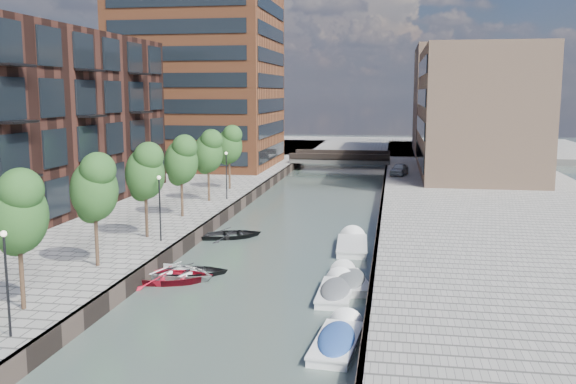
% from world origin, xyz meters
% --- Properties ---
extents(water, '(300.00, 300.00, 0.00)m').
position_xyz_m(water, '(0.00, 40.00, 0.00)').
color(water, '#38473F').
rests_on(water, ground).
extents(quay_right, '(20.00, 140.00, 1.00)m').
position_xyz_m(quay_right, '(16.00, 40.00, 0.50)').
color(quay_right, gray).
rests_on(quay_right, ground).
extents(quay_wall_left, '(0.25, 140.00, 1.00)m').
position_xyz_m(quay_wall_left, '(-6.10, 40.00, 0.50)').
color(quay_wall_left, '#332823').
rests_on(quay_wall_left, ground).
extents(quay_wall_right, '(0.25, 140.00, 1.00)m').
position_xyz_m(quay_wall_right, '(6.10, 40.00, 0.50)').
color(quay_wall_right, '#332823').
rests_on(quay_wall_right, ground).
extents(far_closure, '(80.00, 40.00, 1.00)m').
position_xyz_m(far_closure, '(0.00, 100.00, 0.50)').
color(far_closure, gray).
rests_on(far_closure, ground).
extents(apartment_block, '(8.00, 38.00, 14.00)m').
position_xyz_m(apartment_block, '(-20.00, 30.00, 8.00)').
color(apartment_block, black).
rests_on(apartment_block, quay_left).
extents(tower, '(18.00, 18.00, 30.00)m').
position_xyz_m(tower, '(-17.00, 65.00, 16.00)').
color(tower, brown).
rests_on(tower, quay_left).
extents(tan_block_near, '(12.00, 25.00, 14.00)m').
position_xyz_m(tan_block_near, '(16.00, 62.00, 8.00)').
color(tan_block_near, tan).
rests_on(tan_block_near, quay_right).
extents(tan_block_far, '(12.00, 20.00, 16.00)m').
position_xyz_m(tan_block_far, '(16.00, 88.00, 9.00)').
color(tan_block_far, tan).
rests_on(tan_block_far, quay_right).
extents(bridge, '(13.00, 6.00, 1.30)m').
position_xyz_m(bridge, '(0.00, 72.00, 1.39)').
color(bridge, gray).
rests_on(bridge, ground).
extents(tree_1, '(2.50, 2.50, 5.95)m').
position_xyz_m(tree_1, '(-8.50, 11.00, 5.31)').
color(tree_1, '#382619').
rests_on(tree_1, quay_left).
extents(tree_2, '(2.50, 2.50, 5.95)m').
position_xyz_m(tree_2, '(-8.50, 18.00, 5.31)').
color(tree_2, '#382619').
rests_on(tree_2, quay_left).
extents(tree_3, '(2.50, 2.50, 5.95)m').
position_xyz_m(tree_3, '(-8.50, 25.00, 5.31)').
color(tree_3, '#382619').
rests_on(tree_3, quay_left).
extents(tree_4, '(2.50, 2.50, 5.95)m').
position_xyz_m(tree_4, '(-8.50, 32.00, 5.31)').
color(tree_4, '#382619').
rests_on(tree_4, quay_left).
extents(tree_5, '(2.50, 2.50, 5.95)m').
position_xyz_m(tree_5, '(-8.50, 39.00, 5.31)').
color(tree_5, '#382619').
rests_on(tree_5, quay_left).
extents(tree_6, '(2.50, 2.50, 5.95)m').
position_xyz_m(tree_6, '(-8.50, 46.00, 5.31)').
color(tree_6, '#382619').
rests_on(tree_6, quay_left).
extents(lamp_0, '(0.24, 0.24, 4.12)m').
position_xyz_m(lamp_0, '(-7.20, 8.00, 3.51)').
color(lamp_0, black).
rests_on(lamp_0, quay_left).
extents(lamp_1, '(0.24, 0.24, 4.12)m').
position_xyz_m(lamp_1, '(-7.20, 24.00, 3.51)').
color(lamp_1, black).
rests_on(lamp_1, quay_left).
extents(lamp_2, '(0.24, 0.24, 4.12)m').
position_xyz_m(lamp_2, '(-7.20, 40.00, 3.51)').
color(lamp_2, black).
rests_on(lamp_2, quay_left).
extents(sloop_1, '(4.63, 3.79, 0.84)m').
position_xyz_m(sloop_1, '(-4.02, 20.38, 0.00)').
color(sloop_1, black).
rests_on(sloop_1, ground).
extents(sloop_2, '(5.44, 4.36, 1.00)m').
position_xyz_m(sloop_2, '(-4.87, 18.93, 0.00)').
color(sloop_2, '#A61225').
rests_on(sloop_2, ground).
extents(sloop_3, '(5.85, 4.90, 1.04)m').
position_xyz_m(sloop_3, '(-4.89, 19.78, 0.00)').
color(sloop_3, white).
rests_on(sloop_3, ground).
extents(sloop_4, '(5.29, 4.66, 0.91)m').
position_xyz_m(sloop_4, '(-4.22, 29.89, 0.00)').
color(sloop_4, black).
rests_on(sloop_4, ground).
extents(motorboat_1, '(2.68, 4.80, 1.52)m').
position_xyz_m(motorboat_1, '(4.85, 20.17, 0.18)').
color(motorboat_1, beige).
rests_on(motorboat_1, ground).
extents(motorboat_2, '(2.22, 5.64, 1.85)m').
position_xyz_m(motorboat_2, '(4.43, 28.47, 0.11)').
color(motorboat_2, silver).
rests_on(motorboat_2, ground).
extents(motorboat_3, '(2.02, 4.83, 1.57)m').
position_xyz_m(motorboat_3, '(4.97, 11.73, 0.19)').
color(motorboat_3, white).
rests_on(motorboat_3, ground).
extents(motorboat_4, '(1.69, 4.75, 1.58)m').
position_xyz_m(motorboat_4, '(4.30, 18.26, 0.19)').
color(motorboat_4, white).
rests_on(motorboat_4, ground).
extents(car, '(2.36, 4.08, 1.31)m').
position_xyz_m(car, '(7.63, 59.03, 1.65)').
color(car, '#B3B6B9').
rests_on(car, quay_right).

